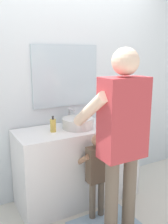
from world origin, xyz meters
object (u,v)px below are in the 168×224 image
(toothbrush_cup, at_px, (102,118))
(soap_bottle, at_px, (53,125))
(adult_parent, at_px, (122,130))
(child_toddler, at_px, (97,169))

(toothbrush_cup, relative_size, soap_bottle, 1.25)
(adult_parent, bearing_deg, toothbrush_cup, 67.86)
(toothbrush_cup, relative_size, child_toddler, 0.24)
(toothbrush_cup, distance_m, soap_bottle, 0.63)
(soap_bottle, xyz_separation_m, child_toddler, (0.28, -0.39, -0.38))
(soap_bottle, relative_size, adult_parent, 0.10)
(toothbrush_cup, height_order, child_toddler, toothbrush_cup)
(toothbrush_cup, height_order, soap_bottle, toothbrush_cup)
(toothbrush_cup, distance_m, adult_parent, 0.82)
(child_toddler, distance_m, adult_parent, 0.57)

